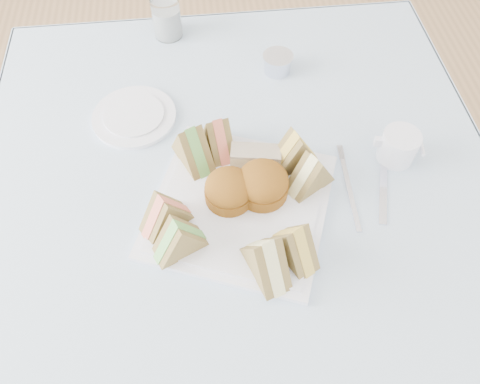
{
  "coord_description": "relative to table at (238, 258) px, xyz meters",
  "views": [
    {
      "loc": [
        -0.06,
        -0.54,
        1.48
      ],
      "look_at": [
        -0.0,
        -0.08,
        0.8
      ],
      "focal_mm": 35.0,
      "sensor_mm": 36.0,
      "label": 1
    }
  ],
  "objects": [
    {
      "name": "floor",
      "position": [
        0.0,
        0.0,
        -0.37
      ],
      "size": [
        4.0,
        4.0,
        0.0
      ],
      "primitive_type": "plane",
      "color": "#9E7751",
      "rests_on": "ground"
    },
    {
      "name": "table",
      "position": [
        0.0,
        0.0,
        0.0
      ],
      "size": [
        0.9,
        0.9,
        0.74
      ],
      "primitive_type": "cube",
      "color": "brown",
      "rests_on": "floor"
    },
    {
      "name": "tablecloth",
      "position": [
        0.0,
        0.0,
        0.37
      ],
      "size": [
        1.02,
        1.02,
        0.01
      ],
      "primitive_type": "cube",
      "color": "#9FBCE0",
      "rests_on": "table"
    },
    {
      "name": "serving_plate",
      "position": [
        -0.0,
        -0.08,
        0.38
      ],
      "size": [
        0.4,
        0.4,
        0.01
      ],
      "primitive_type": "cube",
      "rotation": [
        0.0,
        0.0,
        -0.38
      ],
      "color": "white",
      "rests_on": "tablecloth"
    },
    {
      "name": "sandwich_fl_a",
      "position": [
        -0.14,
        -0.11,
        0.43
      ],
      "size": [
        0.1,
        0.09,
        0.08
      ],
      "primitive_type": null,
      "rotation": [
        0.0,
        0.0,
        0.55
      ],
      "color": "olive",
      "rests_on": "serving_plate"
    },
    {
      "name": "sandwich_fl_b",
      "position": [
        -0.12,
        -0.16,
        0.43
      ],
      "size": [
        0.1,
        0.08,
        0.08
      ],
      "primitive_type": null,
      "rotation": [
        0.0,
        0.0,
        0.43
      ],
      "color": "olive",
      "rests_on": "serving_plate"
    },
    {
      "name": "sandwich_fr_a",
      "position": [
        0.07,
        -0.19,
        0.43
      ],
      "size": [
        0.08,
        0.1,
        0.08
      ],
      "primitive_type": null,
      "rotation": [
        0.0,
        0.0,
        -1.09
      ],
      "color": "olive",
      "rests_on": "serving_plate"
    },
    {
      "name": "sandwich_fr_b",
      "position": [
        0.02,
        -0.21,
        0.43
      ],
      "size": [
        0.08,
        0.12,
        0.09
      ],
      "primitive_type": null,
      "rotation": [
        0.0,
        0.0,
        -1.23
      ],
      "color": "olive",
      "rests_on": "serving_plate"
    },
    {
      "name": "sandwich_bl_a",
      "position": [
        -0.08,
        0.03,
        0.43
      ],
      "size": [
        0.09,
        0.11,
        0.09
      ],
      "primitive_type": null,
      "rotation": [
        0.0,
        0.0,
        1.99
      ],
      "color": "olive",
      "rests_on": "serving_plate"
    },
    {
      "name": "sandwich_bl_b",
      "position": [
        -0.03,
        0.05,
        0.43
      ],
      "size": [
        0.07,
        0.1,
        0.08
      ],
      "primitive_type": null,
      "rotation": [
        0.0,
        0.0,
        1.81
      ],
      "color": "olive",
      "rests_on": "serving_plate"
    },
    {
      "name": "sandwich_br_a",
      "position": [
        0.13,
        -0.05,
        0.43
      ],
      "size": [
        0.1,
        0.09,
        0.08
      ],
      "primitive_type": null,
      "rotation": [
        0.0,
        0.0,
        -2.59
      ],
      "color": "olive",
      "rests_on": "serving_plate"
    },
    {
      "name": "sandwich_br_b",
      "position": [
        0.11,
        -0.0,
        0.43
      ],
      "size": [
        0.11,
        0.07,
        0.09
      ],
      "primitive_type": null,
      "rotation": [
        0.0,
        0.0,
        -2.83
      ],
      "color": "olive",
      "rests_on": "serving_plate"
    },
    {
      "name": "scone_left",
      "position": [
        -0.02,
        -0.07,
        0.42
      ],
      "size": [
        0.12,
        0.12,
        0.06
      ],
      "primitive_type": "cylinder",
      "rotation": [
        0.0,
        0.0,
        -0.49
      ],
      "color": "brown",
      "rests_on": "serving_plate"
    },
    {
      "name": "scone_right",
      "position": [
        0.04,
        -0.06,
        0.42
      ],
      "size": [
        0.1,
        0.1,
        0.06
      ],
      "primitive_type": "cylinder",
      "rotation": [
        0.0,
        0.0,
        0.03
      ],
      "color": "brown",
      "rests_on": "serving_plate"
    },
    {
      "name": "pastry_slice",
      "position": [
        0.04,
        0.01,
        0.41
      ],
      "size": [
        0.1,
        0.05,
        0.04
      ],
      "primitive_type": "cube",
      "rotation": [
        0.0,
        0.0,
        -0.18
      ],
      "color": "tan",
      "rests_on": "serving_plate"
    },
    {
      "name": "side_plate",
      "position": [
        -0.2,
        0.17,
        0.38
      ],
      "size": [
        0.23,
        0.23,
        0.01
      ],
      "primitive_type": "cylinder",
      "rotation": [
        0.0,
        0.0,
        0.41
      ],
      "color": "white",
      "rests_on": "tablecloth"
    },
    {
      "name": "water_glass",
      "position": [
        -0.12,
        0.44,
        0.43
      ],
      "size": [
        0.08,
        0.08,
        0.1
      ],
      "primitive_type": "cylinder",
      "rotation": [
        0.0,
        0.0,
        -0.18
      ],
      "color": "white",
      "rests_on": "tablecloth"
    },
    {
      "name": "tea_strainer",
      "position": [
        0.12,
        0.28,
        0.4
      ],
      "size": [
        0.07,
        0.07,
        0.04
      ],
      "primitive_type": "cylinder",
      "rotation": [
        0.0,
        0.0,
        -0.02
      ],
      "color": "silver",
      "rests_on": "tablecloth"
    },
    {
      "name": "knife",
      "position": [
        0.27,
        -0.06,
        0.38
      ],
      "size": [
        0.07,
        0.18,
        0.0
      ],
      "primitive_type": "cube",
      "rotation": [
        0.0,
        0.0,
        -0.3
      ],
      "color": "silver",
      "rests_on": "tablecloth"
    },
    {
      "name": "fork",
      "position": [
        0.21,
        -0.07,
        0.38
      ],
      "size": [
        0.02,
        0.17,
        0.0
      ],
      "primitive_type": "cube",
      "rotation": [
        0.0,
        0.0,
        -0.05
      ],
      "color": "silver",
      "rests_on": "tablecloth"
    },
    {
      "name": "creamer_jug",
      "position": [
        0.32,
        0.0,
        0.41
      ],
      "size": [
        0.08,
        0.08,
        0.06
      ],
      "primitive_type": "cylinder",
      "rotation": [
        0.0,
        0.0,
        -0.16
      ],
      "color": "white",
      "rests_on": "tablecloth"
    }
  ]
}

